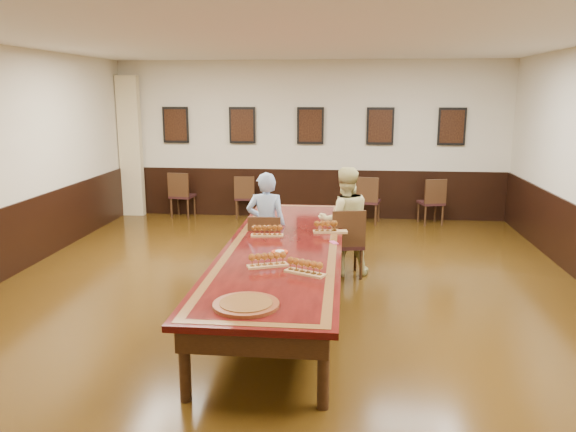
# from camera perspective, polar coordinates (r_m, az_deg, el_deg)

# --- Properties ---
(floor) EXTENTS (8.00, 10.00, 0.02)m
(floor) POSITION_cam_1_polar(r_m,az_deg,el_deg) (7.05, -0.42, -8.93)
(floor) COLOR black
(floor) RESTS_ON ground
(ceiling) EXTENTS (8.00, 10.00, 0.02)m
(ceiling) POSITION_cam_1_polar(r_m,az_deg,el_deg) (6.60, -0.47, 18.12)
(ceiling) COLOR white
(ceiling) RESTS_ON floor
(wall_back) EXTENTS (8.00, 0.02, 3.20)m
(wall_back) POSITION_cam_1_polar(r_m,az_deg,el_deg) (11.60, 2.30, 7.69)
(wall_back) COLOR beige
(wall_back) RESTS_ON floor
(wall_front) EXTENTS (8.00, 0.02, 3.20)m
(wall_front) POSITION_cam_1_polar(r_m,az_deg,el_deg) (1.93, -17.84, -17.95)
(wall_front) COLOR beige
(wall_front) RESTS_ON floor
(chair_man) EXTENTS (0.46, 0.50, 0.94)m
(chair_man) POSITION_cam_1_polar(r_m,az_deg,el_deg) (7.76, -2.28, -3.18)
(chair_man) COLOR black
(chair_man) RESTS_ON floor
(chair_woman) EXTENTS (0.55, 0.59, 0.99)m
(chair_woman) POSITION_cam_1_polar(r_m,az_deg,el_deg) (7.96, 5.86, -2.65)
(chair_woman) COLOR black
(chair_woman) RESTS_ON floor
(spare_chair_a) EXTENTS (0.50, 0.53, 0.95)m
(spare_chair_a) POSITION_cam_1_polar(r_m,az_deg,el_deg) (11.92, -10.66, 2.17)
(spare_chair_a) COLOR black
(spare_chair_a) RESTS_ON floor
(spare_chair_b) EXTENTS (0.46, 0.49, 0.89)m
(spare_chair_b) POSITION_cam_1_polar(r_m,az_deg,el_deg) (11.72, -4.37, 2.01)
(spare_chair_b) COLOR black
(spare_chair_b) RESTS_ON floor
(spare_chair_c) EXTENTS (0.53, 0.57, 0.95)m
(spare_chair_c) POSITION_cam_1_polar(r_m,az_deg,el_deg) (11.26, 8.16, 1.66)
(spare_chair_c) COLOR black
(spare_chair_c) RESTS_ON floor
(spare_chair_d) EXTENTS (0.54, 0.57, 0.92)m
(spare_chair_d) POSITION_cam_1_polar(r_m,az_deg,el_deg) (11.43, 14.32, 1.48)
(spare_chair_d) COLOR black
(spare_chair_d) RESTS_ON floor
(person_man) EXTENTS (0.56, 0.39, 1.50)m
(person_man) POSITION_cam_1_polar(r_m,az_deg,el_deg) (7.78, -2.23, -1.00)
(person_man) COLOR #4877B4
(person_man) RESTS_ON floor
(person_woman) EXTENTS (0.87, 0.74, 1.55)m
(person_woman) POSITION_cam_1_polar(r_m,az_deg,el_deg) (7.99, 5.76, -0.52)
(person_woman) COLOR #DAD288
(person_woman) RESTS_ON floor
(pink_phone) EXTENTS (0.12, 0.16, 0.01)m
(pink_phone) POSITION_cam_1_polar(r_m,az_deg,el_deg) (6.91, 4.66, -2.71)
(pink_phone) COLOR #DA4881
(pink_phone) RESTS_ON conference_table
(curtain) EXTENTS (0.45, 0.18, 2.90)m
(curtain) POSITION_cam_1_polar(r_m,az_deg,el_deg) (12.24, -15.70, 6.79)
(curtain) COLOR #CBB98B
(curtain) RESTS_ON floor
(wainscoting) EXTENTS (8.00, 10.00, 1.00)m
(wainscoting) POSITION_cam_1_polar(r_m,az_deg,el_deg) (6.88, -0.43, -4.97)
(wainscoting) COLOR black
(wainscoting) RESTS_ON floor
(conference_table) EXTENTS (1.40, 5.00, 0.76)m
(conference_table) POSITION_cam_1_polar(r_m,az_deg,el_deg) (6.85, -0.43, -4.08)
(conference_table) COLOR black
(conference_table) RESTS_ON floor
(posters) EXTENTS (6.14, 0.04, 0.74)m
(posters) POSITION_cam_1_polar(r_m,az_deg,el_deg) (11.50, 2.29, 9.15)
(posters) COLOR black
(posters) RESTS_ON wall_back
(flight_a) EXTENTS (0.43, 0.17, 0.16)m
(flight_a) POSITION_cam_1_polar(r_m,az_deg,el_deg) (7.19, -2.13, -1.54)
(flight_a) COLOR #A37644
(flight_a) RESTS_ON conference_table
(flight_b) EXTENTS (0.46, 0.19, 0.17)m
(flight_b) POSITION_cam_1_polar(r_m,az_deg,el_deg) (7.38, 4.16, -1.14)
(flight_b) COLOR #A37644
(flight_b) RESTS_ON conference_table
(flight_c) EXTENTS (0.45, 0.28, 0.16)m
(flight_c) POSITION_cam_1_polar(r_m,az_deg,el_deg) (5.94, -2.09, -4.52)
(flight_c) COLOR #A37644
(flight_c) RESTS_ON conference_table
(flight_d) EXTENTS (0.44, 0.31, 0.16)m
(flight_d) POSITION_cam_1_polar(r_m,az_deg,el_deg) (5.70, 1.74, -5.24)
(flight_d) COLOR #A37644
(flight_d) RESTS_ON conference_table
(red_plate_grp) EXTENTS (0.19, 0.19, 0.02)m
(red_plate_grp) POSITION_cam_1_polar(r_m,az_deg,el_deg) (6.48, -0.84, -3.67)
(red_plate_grp) COLOR red
(red_plate_grp) RESTS_ON conference_table
(carved_platter) EXTENTS (0.62, 0.62, 0.05)m
(carved_platter) POSITION_cam_1_polar(r_m,az_deg,el_deg) (4.90, -4.28, -8.98)
(carved_platter) COLOR #582411
(carved_platter) RESTS_ON conference_table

